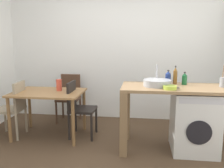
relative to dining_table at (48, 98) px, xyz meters
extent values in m
plane|color=#4C3826|center=(0.95, -0.63, -0.64)|extent=(5.46, 5.46, 0.00)
cube|color=white|center=(0.95, 1.12, 0.71)|extent=(4.60, 0.10, 2.70)
cube|color=#9E7042|center=(0.00, 0.00, 0.08)|extent=(1.10, 0.76, 0.03)
cylinder|color=brown|center=(-0.50, -0.33, -0.29)|extent=(0.05, 0.05, 0.71)
cylinder|color=brown|center=(0.50, -0.33, -0.29)|extent=(0.05, 0.05, 0.71)
cylinder|color=brown|center=(-0.50, 0.33, -0.29)|extent=(0.05, 0.05, 0.71)
cylinder|color=brown|center=(0.50, 0.33, -0.29)|extent=(0.05, 0.05, 0.71)
cube|color=gray|center=(-0.62, -0.10, -0.19)|extent=(0.43, 0.43, 0.04)
cube|color=gray|center=(-0.44, -0.09, 0.03)|extent=(0.07, 0.38, 0.45)
cylinder|color=gray|center=(-0.81, 0.06, -0.42)|extent=(0.04, 0.04, 0.45)
cylinder|color=gray|center=(-0.43, -0.26, -0.42)|extent=(0.04, 0.04, 0.45)
cylinder|color=gray|center=(-0.46, 0.09, -0.42)|extent=(0.04, 0.04, 0.45)
cube|color=black|center=(0.55, 0.05, -0.19)|extent=(0.40, 0.40, 0.04)
cube|color=black|center=(0.37, 0.05, 0.03)|extent=(0.04, 0.38, 0.45)
cylinder|color=black|center=(0.73, 0.23, -0.42)|extent=(0.04, 0.04, 0.45)
cylinder|color=black|center=(0.73, -0.13, -0.42)|extent=(0.04, 0.04, 0.45)
cylinder|color=black|center=(0.37, 0.23, -0.42)|extent=(0.04, 0.04, 0.45)
cylinder|color=black|center=(0.37, -0.13, -0.42)|extent=(0.04, 0.04, 0.45)
cube|color=#4C3323|center=(0.10, 0.70, -0.19)|extent=(0.40, 0.40, 0.04)
cube|color=#4C3323|center=(0.10, 0.88, 0.03)|extent=(0.38, 0.04, 0.45)
cylinder|color=#4C3323|center=(0.28, 0.52, -0.42)|extent=(0.04, 0.04, 0.45)
cylinder|color=#4C3323|center=(-0.08, 0.52, -0.42)|extent=(0.04, 0.04, 0.45)
cylinder|color=#4C3323|center=(0.28, 0.88, -0.42)|extent=(0.04, 0.04, 0.45)
cylinder|color=#4C3323|center=(-0.08, 0.88, -0.42)|extent=(0.04, 0.04, 0.45)
cube|color=olive|center=(1.96, -0.25, 0.26)|extent=(1.50, 0.68, 0.04)
cube|color=brown|center=(1.26, -0.54, -0.20)|extent=(0.10, 0.10, 0.88)
cube|color=brown|center=(1.26, 0.04, -0.20)|extent=(0.10, 0.10, 0.88)
cube|color=silver|center=(2.22, -0.25, -0.21)|extent=(0.60, 0.60, 0.86)
cylinder|color=black|center=(2.22, -0.55, -0.26)|extent=(0.32, 0.02, 0.32)
cube|color=#B2B2B7|center=(2.22, -0.55, 0.16)|extent=(0.54, 0.01, 0.08)
cylinder|color=#9EA0A5|center=(1.69, -0.25, 0.32)|extent=(0.38, 0.38, 0.09)
cylinder|color=#B2B2B7|center=(1.69, -0.07, 0.42)|extent=(0.02, 0.02, 0.28)
cylinder|color=navy|center=(1.86, -0.03, 0.35)|extent=(0.08, 0.08, 0.14)
cone|color=navy|center=(1.86, -0.03, 0.44)|extent=(0.07, 0.07, 0.04)
cylinder|color=#262626|center=(1.86, -0.03, 0.47)|extent=(0.03, 0.03, 0.02)
cylinder|color=brown|center=(1.96, -0.03, 0.37)|extent=(0.06, 0.06, 0.19)
cone|color=brown|center=(1.96, -0.03, 0.49)|extent=(0.05, 0.05, 0.05)
cylinder|color=#262626|center=(1.96, -0.03, 0.53)|extent=(0.02, 0.02, 0.02)
cylinder|color=#19592D|center=(2.08, -0.08, 0.34)|extent=(0.07, 0.07, 0.13)
cone|color=#19592D|center=(2.08, -0.08, 0.43)|extent=(0.07, 0.07, 0.04)
cylinder|color=#262626|center=(2.08, -0.08, 0.45)|extent=(0.03, 0.03, 0.01)
cylinder|color=#A8C63D|center=(1.84, -0.45, 0.30)|extent=(0.18, 0.18, 0.05)
cylinder|color=olive|center=(1.84, -0.45, 0.31)|extent=(0.14, 0.14, 0.02)
cylinder|color=gray|center=(2.59, -0.20, 0.34)|extent=(0.11, 0.11, 0.13)
cylinder|color=#99724C|center=(2.57, -0.19, 0.49)|extent=(0.01, 0.04, 0.18)
cylinder|color=#D84C38|center=(0.15, 0.10, 0.19)|extent=(0.09, 0.09, 0.19)
cube|color=#B2B2B7|center=(1.91, -0.35, 0.28)|extent=(0.15, 0.06, 0.01)
cube|color=#262628|center=(1.91, -0.35, 0.28)|extent=(0.15, 0.06, 0.01)
camera|label=1|loc=(1.48, -3.49, 0.89)|focal=37.56mm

